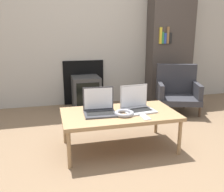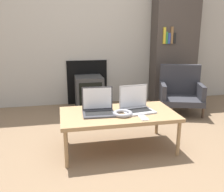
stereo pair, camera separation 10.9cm
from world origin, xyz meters
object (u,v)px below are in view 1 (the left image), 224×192
Objects in this scene: phone at (145,117)px; laptop_left at (99,108)px; laptop_right at (137,105)px; tv at (86,92)px; armchair at (177,89)px; headphones at (124,113)px.

laptop_left is at bearing 149.07° from phone.
laptop_right is 1.50m from tv.
tv is at bearing 100.38° from phone.
phone is at bearing -28.19° from laptop_left.
laptop_left is at bearing -93.16° from tv.
phone is 1.49m from armchair.
phone is at bearing -112.26° from armchair.
armchair is (1.35, 0.91, -0.10)m from laptop_left.
tv is 0.69× the size of armchair.
laptop_right is 0.24m from phone.
tv is (-0.14, 1.57, -0.16)m from headphones.
tv is at bearing 95.13° from headphones.
tv is 1.38m from armchair.
armchair reaches higher than phone.
armchair is at bearing 42.31° from headphones.
phone is at bearing -98.62° from laptop_right.
armchair is at bearing -23.23° from tv.
armchair is (1.13, 1.03, -0.06)m from headphones.
headphones is at bearing -154.41° from laptop_right.
armchair is (0.96, 1.14, -0.04)m from phone.
laptop_left is at bearing 152.65° from headphones.
armchair is (1.27, -0.54, 0.10)m from tv.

